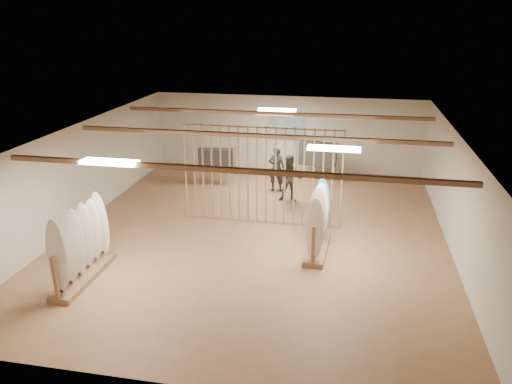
% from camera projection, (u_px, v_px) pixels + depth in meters
% --- Properties ---
extents(floor, '(12.00, 12.00, 0.00)m').
position_uv_depth(floor, '(256.00, 234.00, 13.53)').
color(floor, '#996D4A').
rests_on(floor, ground).
extents(ceiling, '(12.00, 12.00, 0.00)m').
position_uv_depth(ceiling, '(256.00, 132.00, 12.58)').
color(ceiling, gray).
rests_on(ceiling, ground).
extents(wall_back, '(12.00, 0.00, 12.00)m').
position_uv_depth(wall_back, '(287.00, 134.00, 18.60)').
color(wall_back, beige).
rests_on(wall_back, ground).
extents(wall_front, '(12.00, 0.00, 12.00)m').
position_uv_depth(wall_front, '(180.00, 311.00, 7.51)').
color(wall_front, beige).
rests_on(wall_front, ground).
extents(wall_left, '(0.00, 12.00, 12.00)m').
position_uv_depth(wall_left, '(81.00, 174.00, 13.96)').
color(wall_left, beige).
rests_on(wall_left, ground).
extents(wall_right, '(0.00, 12.00, 12.00)m').
position_uv_depth(wall_right, '(457.00, 198.00, 12.15)').
color(wall_right, beige).
rests_on(wall_right, ground).
extents(ceiling_slats, '(9.50, 6.12, 0.10)m').
position_uv_depth(ceiling_slats, '(256.00, 136.00, 12.61)').
color(ceiling_slats, '#8C5F3F').
rests_on(ceiling_slats, ground).
extents(light_panels, '(1.20, 0.35, 0.06)m').
position_uv_depth(light_panels, '(256.00, 135.00, 12.60)').
color(light_panels, white).
rests_on(light_panels, ground).
extents(bamboo_partition, '(4.45, 0.05, 2.78)m').
position_uv_depth(bamboo_partition, '(262.00, 176.00, 13.79)').
color(bamboo_partition, '#A67B51').
rests_on(bamboo_partition, ground).
extents(poster, '(1.40, 0.03, 0.90)m').
position_uv_depth(poster, '(287.00, 129.00, 18.51)').
color(poster, '#2E68A3').
rests_on(poster, ground).
extents(rack_left, '(0.50, 2.23, 1.79)m').
position_uv_depth(rack_left, '(82.00, 254.00, 11.03)').
color(rack_left, '#8C5F3F').
rests_on(rack_left, floor).
extents(rack_right, '(0.57, 1.89, 1.78)m').
position_uv_depth(rack_right, '(318.00, 229.00, 12.31)').
color(rack_right, '#8C5F3F').
rests_on(rack_right, floor).
extents(clothing_rack_a, '(1.28, 0.45, 1.37)m').
position_uv_depth(clothing_rack_a, '(216.00, 160.00, 17.11)').
color(clothing_rack_a, silver).
rests_on(clothing_rack_a, floor).
extents(clothing_rack_b, '(1.37, 0.66, 1.50)m').
position_uv_depth(clothing_rack_b, '(318.00, 154.00, 17.54)').
color(clothing_rack_b, silver).
rests_on(clothing_rack_b, floor).
extents(shopper_a, '(0.67, 0.49, 1.74)m').
position_uv_depth(shopper_a, '(277.00, 166.00, 16.53)').
color(shopper_a, '#282930').
rests_on(shopper_a, floor).
extents(shopper_b, '(0.87, 0.70, 1.70)m').
position_uv_depth(shopper_b, '(290.00, 175.00, 15.60)').
color(shopper_b, '#36342A').
rests_on(shopper_b, floor).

